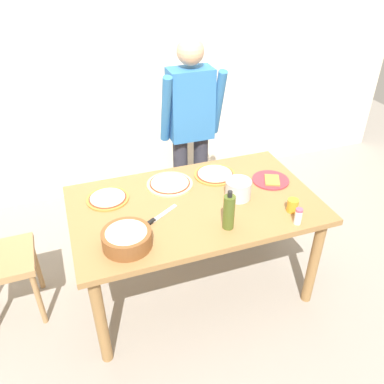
% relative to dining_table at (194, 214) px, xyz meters
% --- Properties ---
extents(ground, '(8.00, 8.00, 0.00)m').
position_rel_dining_table_xyz_m(ground, '(0.00, 0.00, -0.67)').
color(ground, gray).
extents(wall_back, '(5.60, 0.10, 2.60)m').
position_rel_dining_table_xyz_m(wall_back, '(0.00, 1.60, 0.63)').
color(wall_back, beige).
rests_on(wall_back, ground).
extents(dining_table, '(1.60, 0.96, 0.76)m').
position_rel_dining_table_xyz_m(dining_table, '(0.00, 0.00, 0.00)').
color(dining_table, olive).
rests_on(dining_table, ground).
extents(person_cook, '(0.49, 0.25, 1.62)m').
position_rel_dining_table_xyz_m(person_cook, '(0.24, 0.76, 0.27)').
color(person_cook, '#2D2D38').
rests_on(person_cook, ground).
extents(pizza_raw_on_board, '(0.32, 0.32, 0.02)m').
position_rel_dining_table_xyz_m(pizza_raw_on_board, '(-0.09, 0.26, 0.10)').
color(pizza_raw_on_board, beige).
rests_on(pizza_raw_on_board, dining_table).
extents(pizza_cooked_on_tray, '(0.28, 0.28, 0.02)m').
position_rel_dining_table_xyz_m(pizza_cooked_on_tray, '(-0.53, 0.22, 0.10)').
color(pizza_cooked_on_tray, '#C67A33').
rests_on(pizza_cooked_on_tray, dining_table).
extents(pizza_second_cooked, '(0.30, 0.30, 0.02)m').
position_rel_dining_table_xyz_m(pizza_second_cooked, '(0.25, 0.27, 0.10)').
color(pizza_second_cooked, '#C67A33').
rests_on(pizza_second_cooked, dining_table).
extents(plate_with_slice, '(0.26, 0.26, 0.02)m').
position_rel_dining_table_xyz_m(plate_with_slice, '(0.60, 0.07, 0.10)').
color(plate_with_slice, red).
rests_on(plate_with_slice, dining_table).
extents(popcorn_bowl, '(0.28, 0.28, 0.11)m').
position_rel_dining_table_xyz_m(popcorn_bowl, '(-0.50, -0.27, 0.15)').
color(popcorn_bowl, brown).
rests_on(popcorn_bowl, dining_table).
extents(olive_oil_bottle, '(0.07, 0.07, 0.26)m').
position_rel_dining_table_xyz_m(olive_oil_bottle, '(0.10, -0.31, 0.20)').
color(olive_oil_bottle, '#47561E').
rests_on(olive_oil_bottle, dining_table).
extents(steel_pot, '(0.17, 0.17, 0.13)m').
position_rel_dining_table_xyz_m(steel_pot, '(0.29, -0.04, 0.16)').
color(steel_pot, '#B7B7BC').
rests_on(steel_pot, dining_table).
extents(cup_orange, '(0.07, 0.07, 0.08)m').
position_rel_dining_table_xyz_m(cup_orange, '(0.55, -0.29, 0.13)').
color(cup_orange, orange).
rests_on(cup_orange, dining_table).
extents(salt_shaker, '(0.04, 0.04, 0.11)m').
position_rel_dining_table_xyz_m(salt_shaker, '(0.51, -0.41, 0.14)').
color(salt_shaker, white).
rests_on(salt_shaker, dining_table).
extents(chef_knife, '(0.26, 0.18, 0.02)m').
position_rel_dining_table_xyz_m(chef_knife, '(-0.28, -0.09, 0.10)').
color(chef_knife, silver).
rests_on(chef_knife, dining_table).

